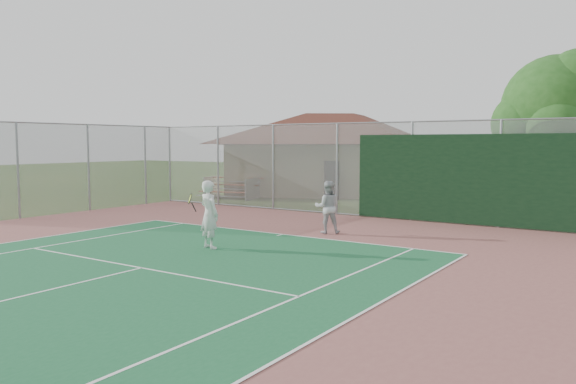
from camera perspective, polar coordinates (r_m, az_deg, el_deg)
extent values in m
cylinder|color=gray|center=(27.09, -11.92, 2.77)|extent=(0.08, 0.08, 3.50)
cylinder|color=gray|center=(25.02, -7.12, 2.66)|extent=(0.08, 0.08, 3.50)
cylinder|color=gray|center=(23.16, -1.51, 2.52)|extent=(0.08, 0.08, 3.50)
cylinder|color=gray|center=(21.56, 5.00, 2.31)|extent=(0.08, 0.08, 3.50)
cylinder|color=gray|center=(20.28, 12.43, 2.05)|extent=(0.08, 0.08, 3.50)
cylinder|color=gray|center=(19.39, 20.71, 1.71)|extent=(0.08, 0.08, 3.50)
cylinder|color=gray|center=(21.09, 7.43, 6.99)|extent=(20.00, 0.05, 0.05)
cylinder|color=gray|center=(21.25, 7.32, -2.35)|extent=(20.00, 0.05, 0.05)
cube|color=#999EA0|center=(21.10, 7.37, 2.23)|extent=(20.00, 0.02, 3.50)
cube|color=black|center=(19.35, 20.66, 1.11)|extent=(10.00, 0.04, 3.00)
cylinder|color=gray|center=(26.07, -14.29, 2.64)|extent=(0.08, 0.08, 3.50)
cylinder|color=gray|center=(24.18, -19.60, 2.33)|extent=(0.08, 0.08, 3.50)
cylinder|color=gray|center=(22.52, -25.74, 1.95)|extent=(0.08, 0.08, 3.50)
cube|color=#999EA0|center=(24.18, -19.60, 2.33)|extent=(0.02, 9.00, 3.50)
cube|color=tan|center=(31.22, 4.87, 2.41)|extent=(12.84, 11.10, 2.70)
cube|color=brown|center=(31.19, 4.89, 4.97)|extent=(13.44, 11.70, 0.16)
pyramid|color=brown|center=(31.23, 4.91, 7.87)|extent=(14.13, 12.21, 1.62)
cube|color=black|center=(27.20, 4.45, 1.17)|extent=(0.81, 0.06, 1.89)
cube|color=#A24325|center=(27.93, -6.41, -0.01)|extent=(2.83, 0.89, 0.05)
cube|color=#B2B5BA|center=(27.77, -6.72, -0.43)|extent=(2.82, 0.86, 0.04)
cube|color=#A24325|center=(28.30, -5.74, 0.74)|extent=(2.83, 0.89, 0.05)
cube|color=#B2B5BA|center=(28.13, -6.04, 0.32)|extent=(2.82, 0.86, 0.04)
cube|color=#A24325|center=(28.68, -5.08, 1.46)|extent=(2.83, 0.89, 0.05)
cube|color=#B2B5BA|center=(28.51, -5.37, 1.06)|extent=(2.82, 0.86, 0.04)
cube|color=#B2B5BA|center=(29.17, -7.74, 0.56)|extent=(0.44, 1.67, 1.04)
cube|color=#B2B5BA|center=(27.48, -3.61, 0.33)|extent=(0.44, 1.67, 1.04)
cylinder|color=#322312|center=(21.18, 25.29, 1.23)|extent=(0.40, 0.40, 3.08)
sphere|color=#1F4D18|center=(21.18, 25.54, 7.77)|extent=(3.52, 3.52, 3.52)
sphere|color=#1F4D18|center=(20.87, 22.90, 6.40)|extent=(2.20, 2.20, 2.20)
sphere|color=#1F4D18|center=(20.14, 25.67, 6.06)|extent=(1.98, 1.98, 1.98)
sphere|color=#1F4D18|center=(22.08, 25.01, 7.09)|extent=(2.20, 2.20, 2.20)
imported|color=silver|center=(14.69, -8.00, -2.35)|extent=(0.73, 0.58, 1.77)
imported|color=#B5B7BB|center=(17.05, 4.04, -1.60)|extent=(0.98, 0.93, 1.59)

